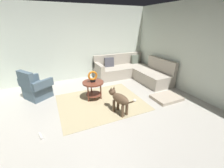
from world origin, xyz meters
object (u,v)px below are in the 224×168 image
armchair (35,88)px  dog (119,99)px  torus_sculpture (93,76)px  dog_toy_rope (41,136)px  dog_bed_mat (166,98)px  dog_toy_ball (135,100)px  sectional_couch (132,71)px  side_table (93,86)px

armchair → dog: 2.53m
torus_sculpture → dog_toy_rope: bearing=-143.5°
dog_toy_rope → armchair: bearing=92.7°
torus_sculpture → dog_toy_rope: torus_sculpture is taller
dog_bed_mat → dog: bearing=-178.5°
dog_toy_ball → dog_toy_rope: bearing=-170.6°
dog → dog_toy_ball: 0.77m
sectional_couch → armchair: size_ratio=2.25×
sectional_couch → dog_bed_mat: size_ratio=2.81×
side_table → dog_toy_rope: 1.84m
dog_bed_mat → dog: dog is taller
dog_toy_rope → side_table: bearing=36.5°
side_table → dog_toy_ball: (1.00, -0.66, -0.37)m
torus_sculpture → dog_toy_rope: 1.92m
torus_sculpture → dog: size_ratio=0.39×
side_table → dog_toy_ball: bearing=-33.7°
armchair → dog_bed_mat: 3.86m
armchair → side_table: 1.70m
dog_toy_ball → dog_toy_rope: 2.47m
dog → dog_toy_ball: size_ratio=8.41×
side_table → dog_toy_ball: 1.25m
dog_toy_rope → dog_toy_ball: bearing=9.4°
dog_toy_ball → dog_toy_rope: (-2.44, -0.40, -0.02)m
dog → sectional_couch: bearing=35.3°
side_table → dog: size_ratio=0.72×
armchair → torus_sculpture: (1.53, -0.75, 0.39)m
dog_toy_ball → armchair: bearing=150.8°
sectional_couch → armchair: 3.49m
sectional_couch → dog_toy_rope: 4.00m
torus_sculpture → dog: torus_sculpture is taller
torus_sculpture → dog_toy_ball: torus_sculpture is taller
dog_bed_mat → dog_toy_ball: 0.98m
side_table → dog: 1.01m
armchair → dog_toy_rope: bearing=-31.1°
dog_toy_rope → dog_bed_mat: bearing=2.8°
armchair → side_table: bearing=30.2°
side_table → torus_sculpture: torus_sculpture is taller
dog_bed_mat → dog: 1.63m
sectional_couch → dog_bed_mat: 1.96m
sectional_couch → dog_toy_ball: bearing=-119.4°
side_table → dog: (0.36, -0.94, -0.04)m
armchair → dog_bed_mat: (3.47, -1.65, -0.28)m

